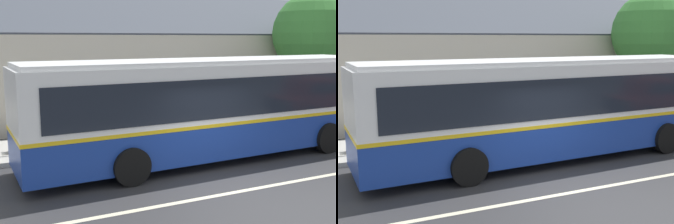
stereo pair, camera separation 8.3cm
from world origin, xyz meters
TOP-DOWN VIEW (x-y plane):
  - ground_plane at (0.00, 0.00)m, footprint 300.00×300.00m
  - sidewalk_far at (0.00, 6.00)m, footprint 60.00×3.00m
  - lane_divider_stripe at (0.00, 0.00)m, footprint 60.00×0.16m
  - community_building at (2.34, 12.70)m, footprint 25.24×8.81m
  - transit_bus at (0.97, 2.90)m, footprint 12.03×3.04m
  - bench_by_building at (-4.11, 5.64)m, footprint 1.51×0.51m
  - bench_down_street at (-0.42, 5.57)m, footprint 1.67×0.51m
  - street_tree_primary at (8.76, 6.77)m, footprint 3.78×3.78m
  - bus_stop_sign at (8.24, 4.99)m, footprint 0.36×0.07m

SIDE VIEW (x-z plane):
  - ground_plane at x=0.00m, z-range 0.00..0.00m
  - lane_divider_stripe at x=0.00m, z-range 0.00..0.01m
  - sidewalk_far at x=0.00m, z-range 0.00..0.15m
  - bench_by_building at x=-4.11m, z-range 0.09..1.03m
  - bench_down_street at x=-0.42m, z-range 0.10..1.04m
  - bus_stop_sign at x=8.24m, z-range 0.44..2.84m
  - transit_bus at x=0.97m, z-range 0.12..3.22m
  - community_building at x=2.34m, z-range -1.45..5.59m
  - street_tree_primary at x=8.76m, z-range 0.93..6.78m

